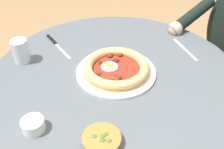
{
  "coord_description": "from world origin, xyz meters",
  "views": [
    {
      "loc": [
        0.03,
        0.76,
        1.32
      ],
      "look_at": [
        0.02,
        -0.0,
        0.71
      ],
      "focal_mm": 41.17,
      "sensor_mm": 36.0,
      "label": 1
    }
  ],
  "objects": [
    {
      "name": "olive_pan",
      "position": [
        0.05,
        0.32,
        0.73
      ],
      "size": [
        0.11,
        0.13,
        0.05
      ],
      "color": "olive",
      "rests_on": "dining_table"
    },
    {
      "name": "dining_table",
      "position": [
        0.0,
        0.0,
        0.6
      ],
      "size": [
        0.96,
        0.96,
        0.72
      ],
      "color": "#565B60",
      "rests_on": "ground"
    },
    {
      "name": "pizza_on_plate",
      "position": [
        0.0,
        0.0,
        0.74
      ],
      "size": [
        0.3,
        0.3,
        0.05
      ],
      "color": "white",
      "rests_on": "dining_table"
    },
    {
      "name": "steak_knife",
      "position": [
        0.26,
        -0.22,
        0.72
      ],
      "size": [
        0.13,
        0.2,
        0.01
      ],
      "color": "silver",
      "rests_on": "dining_table"
    },
    {
      "name": "fork_utensil",
      "position": [
        -0.3,
        -0.15,
        0.72
      ],
      "size": [
        0.07,
        0.18,
        0.0
      ],
      "color": "#BCBCC1",
      "rests_on": "dining_table"
    },
    {
      "name": "water_glass",
      "position": [
        0.37,
        -0.09,
        0.76
      ],
      "size": [
        0.07,
        0.07,
        0.09
      ],
      "color": "silver",
      "rests_on": "dining_table"
    },
    {
      "name": "ramekin_capers",
      "position": [
        0.25,
        0.27,
        0.74
      ],
      "size": [
        0.07,
        0.07,
        0.04
      ],
      "color": "white",
      "rests_on": "dining_table"
    }
  ]
}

